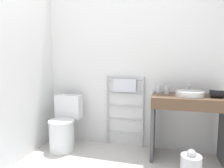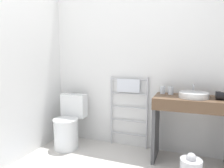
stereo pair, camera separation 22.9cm
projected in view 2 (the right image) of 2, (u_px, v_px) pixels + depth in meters
The scene contains 11 objects.
wall_back at pixel (135, 60), 2.87m from camera, with size 2.73×0.12×2.54m, color white.
wall_side at pixel (24, 60), 2.62m from camera, with size 0.12×2.10×2.54m, color white.
toilet at pixel (68, 125), 2.91m from camera, with size 0.38×0.49×0.77m.
towel_radiator at pixel (129, 98), 2.86m from camera, with size 0.56×0.06×1.03m.
vanity_counter at pixel (192, 120), 2.38m from camera, with size 0.88×0.49×0.83m.
sink_basin at pixel (194, 95), 2.33m from camera, with size 0.33×0.33×0.07m.
faucet at pixel (193, 88), 2.49m from camera, with size 0.02×0.10×0.13m.
cup_near_wall at pixel (163, 90), 2.61m from camera, with size 0.06×0.06×0.10m.
cup_near_edge at pixel (171, 91), 2.55m from camera, with size 0.07×0.07×0.10m.
hair_dryer at pixel (223, 96), 2.21m from camera, with size 0.18×0.19×0.09m.
bath_mat at pixel (42, 167), 2.35m from camera, with size 0.56×0.36×0.01m, color #B2BCCC.
Camera 2 is at (0.72, -1.35, 1.27)m, focal length 32.00 mm.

